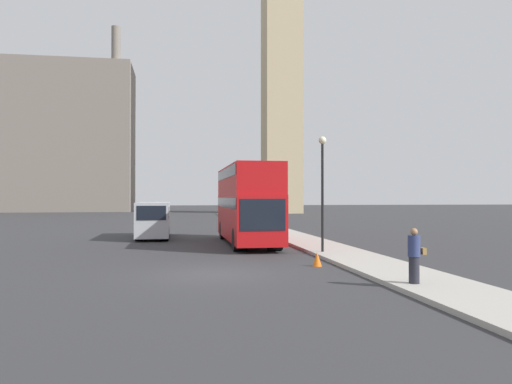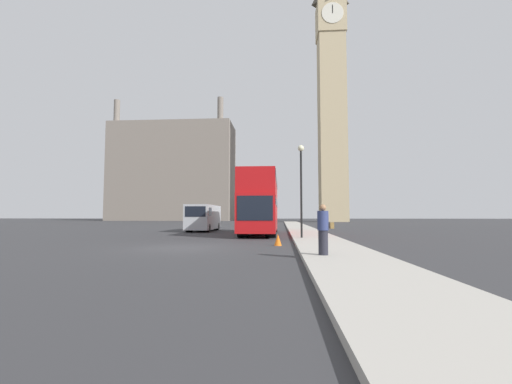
{
  "view_description": "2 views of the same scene",
  "coord_description": "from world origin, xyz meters",
  "px_view_note": "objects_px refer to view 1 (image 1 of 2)",
  "views": [
    {
      "loc": [
        -1.25,
        -17.48,
        2.69
      ],
      "look_at": [
        3.5,
        12.07,
        3.01
      ],
      "focal_mm": 35.0,
      "sensor_mm": 36.0,
      "label": 1
    },
    {
      "loc": [
        4.34,
        -14.93,
        1.41
      ],
      "look_at": [
        1.97,
        17.56,
        3.67
      ],
      "focal_mm": 24.0,
      "sensor_mm": 36.0,
      "label": 2
    }
  ],
  "objects_px": {
    "clock_tower": "(282,29)",
    "street_lamp": "(322,175)",
    "red_double_decker_bus": "(247,201)",
    "pedestrian": "(414,256)",
    "white_van": "(154,219)"
  },
  "relations": [
    {
      "from": "red_double_decker_bus",
      "to": "street_lamp",
      "type": "height_order",
      "value": "street_lamp"
    },
    {
      "from": "clock_tower",
      "to": "red_double_decker_bus",
      "type": "relative_size",
      "value": 5.81
    },
    {
      "from": "red_double_decker_bus",
      "to": "white_van",
      "type": "relative_size",
      "value": 1.7
    },
    {
      "from": "white_van",
      "to": "pedestrian",
      "type": "xyz_separation_m",
      "value": [
        8.4,
        -19.47,
        -0.31
      ]
    },
    {
      "from": "red_double_decker_bus",
      "to": "white_van",
      "type": "bearing_deg",
      "value": 137.83
    },
    {
      "from": "red_double_decker_bus",
      "to": "pedestrian",
      "type": "xyz_separation_m",
      "value": [
        2.93,
        -14.5,
        -1.52
      ]
    },
    {
      "from": "clock_tower",
      "to": "pedestrian",
      "type": "height_order",
      "value": "clock_tower"
    },
    {
      "from": "pedestrian",
      "to": "clock_tower",
      "type": "bearing_deg",
      "value": 81.13
    },
    {
      "from": "red_double_decker_bus",
      "to": "pedestrian",
      "type": "distance_m",
      "value": 14.87
    },
    {
      "from": "pedestrian",
      "to": "white_van",
      "type": "bearing_deg",
      "value": 113.35
    },
    {
      "from": "red_double_decker_bus",
      "to": "street_lamp",
      "type": "xyz_separation_m",
      "value": [
        2.75,
        -5.76,
        1.24
      ]
    },
    {
      "from": "clock_tower",
      "to": "red_double_decker_bus",
      "type": "bearing_deg",
      "value": -104.09
    },
    {
      "from": "clock_tower",
      "to": "street_lamp",
      "type": "xyz_separation_m",
      "value": [
        -10.97,
        -60.41,
        -27.71
      ]
    },
    {
      "from": "white_van",
      "to": "street_lamp",
      "type": "bearing_deg",
      "value": -52.51
    },
    {
      "from": "clock_tower",
      "to": "street_lamp",
      "type": "bearing_deg",
      "value": -100.29
    }
  ]
}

